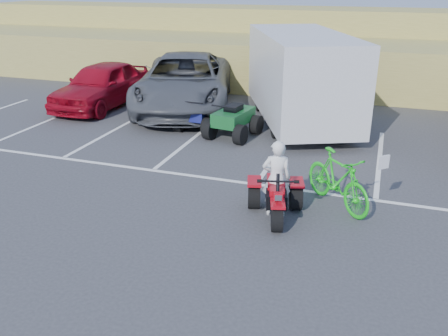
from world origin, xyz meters
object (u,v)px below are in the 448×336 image
(green_dirt_bike, at_px, (338,180))
(red_car, at_px, (102,85))
(rider, at_px, (276,178))
(quad_atv_blue, at_px, (200,128))
(red_trike_atv, at_px, (275,217))
(grey_pickup, at_px, (185,82))
(cargo_trailer, at_px, (301,75))
(quad_atv_green, at_px, (233,136))

(green_dirt_bike, height_order, red_car, red_car)
(rider, bearing_deg, quad_atv_blue, -69.63)
(red_trike_atv, distance_m, rider, 0.81)
(red_trike_atv, xyz_separation_m, green_dirt_bike, (1.09, 0.92, 0.60))
(grey_pickup, bearing_deg, rider, -71.72)
(red_car, bearing_deg, red_trike_atv, -38.86)
(green_dirt_bike, distance_m, cargo_trailer, 6.35)
(cargo_trailer, bearing_deg, grey_pickup, 149.03)
(red_car, height_order, cargo_trailer, cargo_trailer)
(grey_pickup, height_order, cargo_trailer, cargo_trailer)
(red_trike_atv, bearing_deg, green_dirt_bike, 24.78)
(rider, distance_m, red_car, 10.41)
(grey_pickup, xyz_separation_m, quad_atv_green, (2.73, -2.71, -0.97))
(rider, xyz_separation_m, cargo_trailer, (-0.77, 6.76, 0.77))
(quad_atv_green, bearing_deg, cargo_trailer, 62.93)
(cargo_trailer, bearing_deg, red_trike_atv, -107.07)
(red_trike_atv, bearing_deg, red_car, 125.33)
(rider, distance_m, quad_atv_green, 5.22)
(rider, xyz_separation_m, grey_pickup, (-5.09, 7.31, 0.18))
(green_dirt_bike, bearing_deg, quad_atv_blue, 94.48)
(red_car, bearing_deg, grey_pickup, 14.97)
(grey_pickup, bearing_deg, red_trike_atv, -72.04)
(red_car, xyz_separation_m, quad_atv_green, (5.75, -1.93, -0.82))
(cargo_trailer, bearing_deg, quad_atv_green, -149.96)
(quad_atv_green, bearing_deg, green_dirt_bike, -38.42)
(rider, relative_size, quad_atv_green, 0.94)
(red_trike_atv, bearing_deg, cargo_trailer, 81.32)
(red_car, bearing_deg, rider, -38.38)
(red_trike_atv, relative_size, grey_pickup, 0.22)
(rider, distance_m, grey_pickup, 8.91)
(red_trike_atv, xyz_separation_m, grey_pickup, (-5.13, 7.45, 0.97))
(quad_atv_blue, distance_m, quad_atv_green, 1.35)
(red_trike_atv, height_order, grey_pickup, grey_pickup)
(quad_atv_blue, bearing_deg, grey_pickup, 124.80)
(green_dirt_bike, bearing_deg, red_car, 104.46)
(rider, relative_size, green_dirt_bike, 0.79)
(grey_pickup, relative_size, red_car, 1.45)
(rider, xyz_separation_m, red_car, (-8.11, 6.52, 0.02))
(green_dirt_bike, distance_m, quad_atv_blue, 6.43)
(grey_pickup, height_order, quad_atv_green, grey_pickup)
(quad_atv_green, bearing_deg, red_car, 170.59)
(green_dirt_bike, bearing_deg, grey_pickup, 89.94)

